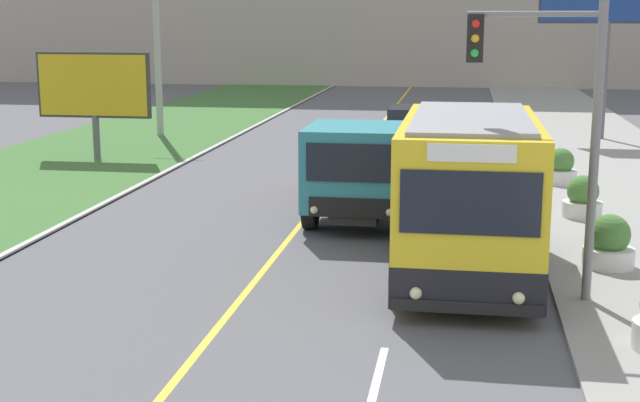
# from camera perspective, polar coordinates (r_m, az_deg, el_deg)

# --- Properties ---
(city_bus) EXTENTS (2.64, 6.08, 3.13)m
(city_bus) POSITION_cam_1_polar(r_m,az_deg,el_deg) (17.09, 9.49, 0.26)
(city_bus) COLOR yellow
(city_bus) RESTS_ON ground_plane
(dump_truck) EXTENTS (2.53, 6.72, 2.44)m
(dump_truck) POSITION_cam_1_polar(r_m,az_deg,el_deg) (21.81, 2.78, 2.01)
(dump_truck) COLOR black
(dump_truck) RESTS_ON ground_plane
(car_distant) EXTENTS (1.80, 4.30, 1.45)m
(car_distant) POSITION_cam_1_polar(r_m,az_deg,el_deg) (35.41, 5.69, 4.77)
(car_distant) COLOR silver
(car_distant) RESTS_ON ground_plane
(utility_pole_far) EXTENTS (1.80, 0.28, 10.25)m
(utility_pole_far) POSITION_cam_1_polar(r_m,az_deg,el_deg) (38.09, -10.45, 11.90)
(utility_pole_far) COLOR #9E9E99
(utility_pole_far) RESTS_ON ground_plane
(traffic_light_mast) EXTENTS (2.28, 0.32, 5.37)m
(traffic_light_mast) POSITION_cam_1_polar(r_m,az_deg,el_deg) (15.58, 14.84, 5.85)
(traffic_light_mast) COLOR slate
(traffic_light_mast) RESTS_ON ground_plane
(billboard_small) EXTENTS (4.07, 0.24, 3.73)m
(billboard_small) POSITION_cam_1_polar(r_m,az_deg,el_deg) (32.19, -14.28, 7.07)
(billboard_small) COLOR #59595B
(billboard_small) RESTS_ON ground_plane
(planter_round_second) EXTENTS (1.00, 1.00, 1.06)m
(planter_round_second) POSITION_cam_1_polar(r_m,az_deg,el_deg) (18.46, 18.02, -2.63)
(planter_round_second) COLOR silver
(planter_round_second) RESTS_ON sidewalk_right
(planter_round_third) EXTENTS (0.97, 0.97, 1.04)m
(planter_round_third) POSITION_cam_1_polar(r_m,az_deg,el_deg) (22.84, 16.46, 0.13)
(planter_round_third) COLOR silver
(planter_round_third) RESTS_ON sidewalk_right
(planter_round_far) EXTENTS (0.97, 0.97, 1.07)m
(planter_round_far) POSITION_cam_1_polar(r_m,az_deg,el_deg) (27.25, 15.14, 2.04)
(planter_round_far) COLOR silver
(planter_round_far) RESTS_ON sidewalk_right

